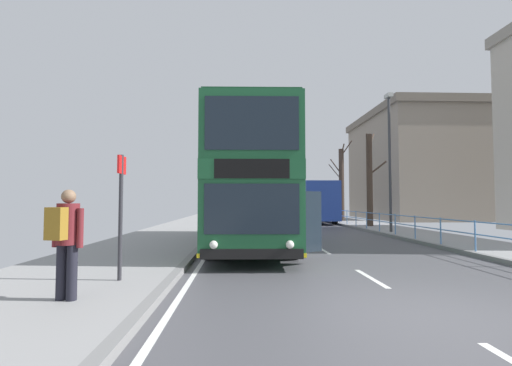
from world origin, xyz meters
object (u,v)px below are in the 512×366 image
(bare_tree_far_00, at_px, (341,183))
(background_building_01, at_px, (428,166))
(background_bus_far_lane, at_px, (310,201))
(double_decker_bus_main, at_px, (251,184))
(street_lamp_far_side, at_px, (390,151))
(bus_stop_sign_near, at_px, (121,202))
(bare_tree_far_01, at_px, (370,178))
(pedestrian_with_backpack, at_px, (66,235))

(bare_tree_far_00, bearing_deg, background_building_01, 31.27)
(background_bus_far_lane, bearing_deg, double_decker_bus_main, -107.75)
(street_lamp_far_side, relative_size, bare_tree_far_00, 1.09)
(bus_stop_sign_near, distance_m, background_building_01, 36.69)
(double_decker_bus_main, relative_size, street_lamp_far_side, 1.48)
(street_lamp_far_side, relative_size, bare_tree_far_01, 1.16)
(street_lamp_far_side, bearing_deg, background_building_01, 58.08)
(pedestrian_with_backpack, xyz_separation_m, bare_tree_far_01, (11.06, 17.75, 2.06))
(pedestrian_with_backpack, relative_size, background_building_01, 0.12)
(pedestrian_with_backpack, xyz_separation_m, street_lamp_far_side, (10.51, 13.08, 3.20))
(double_decker_bus_main, height_order, pedestrian_with_backpack, double_decker_bus_main)
(pedestrian_with_backpack, relative_size, bare_tree_far_01, 0.28)
(double_decker_bus_main, relative_size, bus_stop_sign_near, 4.30)
(bus_stop_sign_near, distance_m, bare_tree_far_00, 25.55)
(bus_stop_sign_near, relative_size, street_lamp_far_side, 0.34)
(bare_tree_far_00, bearing_deg, pedestrian_with_backpack, -114.24)
(bus_stop_sign_near, xyz_separation_m, bare_tree_far_01, (10.70, 16.23, 1.54))
(bare_tree_far_01, distance_m, background_building_01, 17.23)
(street_lamp_far_side, xyz_separation_m, bare_tree_far_01, (0.55, 4.67, -1.14))
(pedestrian_with_backpack, height_order, street_lamp_far_side, street_lamp_far_side)
(background_bus_far_lane, bearing_deg, pedestrian_with_backpack, -108.85)
(double_decker_bus_main, distance_m, bare_tree_far_00, 18.39)
(double_decker_bus_main, distance_m, street_lamp_far_side, 9.13)
(double_decker_bus_main, bearing_deg, background_building_01, 51.03)
(pedestrian_with_backpack, height_order, background_building_01, background_building_01)
(pedestrian_with_backpack, relative_size, bus_stop_sign_near, 0.70)
(bare_tree_far_00, distance_m, bare_tree_far_01, 6.89)
(background_bus_far_lane, distance_m, bare_tree_far_00, 2.98)
(pedestrian_with_backpack, height_order, bare_tree_far_00, bare_tree_far_00)
(double_decker_bus_main, bearing_deg, bus_stop_sign_near, -112.78)
(double_decker_bus_main, bearing_deg, street_lamp_far_side, 34.02)
(bare_tree_far_01, height_order, background_building_01, background_building_01)
(street_lamp_far_side, bearing_deg, bare_tree_far_00, 87.10)
(double_decker_bus_main, distance_m, bare_tree_far_01, 12.53)
(bus_stop_sign_near, relative_size, bare_tree_far_01, 0.40)
(bus_stop_sign_near, bearing_deg, double_decker_bus_main, 67.22)
(bare_tree_far_00, xyz_separation_m, bare_tree_far_01, (-0.03, -6.89, -0.04))
(double_decker_bus_main, height_order, bare_tree_far_01, bare_tree_far_01)
(double_decker_bus_main, distance_m, bus_stop_sign_near, 7.17)
(double_decker_bus_main, height_order, bare_tree_far_00, bare_tree_far_00)
(street_lamp_far_side, xyz_separation_m, background_building_01, (11.22, 18.02, 1.02))
(bus_stop_sign_near, xyz_separation_m, street_lamp_far_side, (10.15, 11.57, 2.68))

